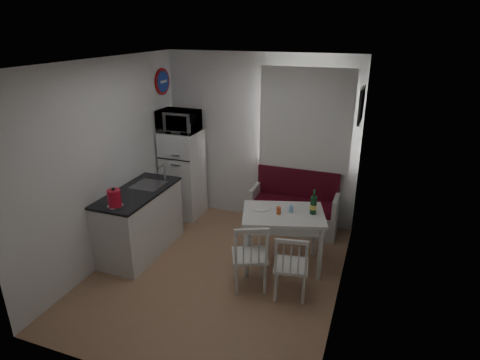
# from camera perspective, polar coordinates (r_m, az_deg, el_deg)

# --- Properties ---
(floor) EXTENTS (3.00, 3.50, 0.02)m
(floor) POSITION_cam_1_polar(r_m,az_deg,el_deg) (5.27, -3.27, -13.03)
(floor) COLOR #A77D59
(floor) RESTS_ON ground
(ceiling) EXTENTS (3.00, 3.50, 0.02)m
(ceiling) POSITION_cam_1_polar(r_m,az_deg,el_deg) (4.36, -4.01, 16.42)
(ceiling) COLOR white
(ceiling) RESTS_ON wall_back
(wall_back) EXTENTS (3.00, 0.02, 2.60)m
(wall_back) POSITION_cam_1_polar(r_m,az_deg,el_deg) (6.22, 2.88, 5.74)
(wall_back) COLOR white
(wall_back) RESTS_ON floor
(wall_front) EXTENTS (3.00, 0.02, 2.60)m
(wall_front) POSITION_cam_1_polar(r_m,az_deg,el_deg) (3.30, -16.02, -10.07)
(wall_front) COLOR white
(wall_front) RESTS_ON floor
(wall_left) EXTENTS (0.02, 3.50, 2.60)m
(wall_left) POSITION_cam_1_polar(r_m,az_deg,el_deg) (5.41, -18.34, 2.24)
(wall_left) COLOR white
(wall_left) RESTS_ON floor
(wall_right) EXTENTS (0.02, 3.50, 2.60)m
(wall_right) POSITION_cam_1_polar(r_m,az_deg,el_deg) (4.32, 14.99, -2.20)
(wall_right) COLOR white
(wall_right) RESTS_ON floor
(window) EXTENTS (1.22, 0.06, 1.47)m
(window) POSITION_cam_1_polar(r_m,az_deg,el_deg) (5.94, 9.36, 7.99)
(window) COLOR silver
(window) RESTS_ON wall_back
(curtain) EXTENTS (1.35, 0.02, 1.50)m
(curtain) POSITION_cam_1_polar(r_m,az_deg,el_deg) (5.87, 9.25, 8.32)
(curtain) COLOR white
(curtain) RESTS_ON wall_back
(kitchen_counter) EXTENTS (0.62, 1.32, 1.16)m
(kitchen_counter) POSITION_cam_1_polar(r_m,az_deg,el_deg) (5.67, -13.99, -5.66)
(kitchen_counter) COLOR silver
(kitchen_counter) RESTS_ON floor
(wall_sign) EXTENTS (0.03, 0.40, 0.40)m
(wall_sign) POSITION_cam_1_polar(r_m,az_deg,el_deg) (6.37, -10.92, 13.58)
(wall_sign) COLOR navy
(wall_sign) RESTS_ON wall_left
(picture_frame) EXTENTS (0.04, 0.52, 0.42)m
(picture_frame) POSITION_cam_1_polar(r_m,az_deg,el_deg) (5.16, 16.83, 10.18)
(picture_frame) COLOR black
(picture_frame) RESTS_ON wall_right
(bench) EXTENTS (1.31, 0.50, 0.94)m
(bench) POSITION_cam_1_polar(r_m,az_deg,el_deg) (6.20, 7.74, -4.27)
(bench) COLOR silver
(bench) RESTS_ON floor
(dining_table) EXTENTS (1.18, 0.97, 0.76)m
(dining_table) POSITION_cam_1_polar(r_m,az_deg,el_deg) (5.10, 6.16, -5.51)
(dining_table) COLOR silver
(dining_table) RESTS_ON floor
(chair_left) EXTENTS (0.53, 0.53, 0.47)m
(chair_left) POSITION_cam_1_polar(r_m,az_deg,el_deg) (4.68, 1.04, -10.02)
(chair_left) COLOR silver
(chair_left) RESTS_ON floor
(chair_right) EXTENTS (0.44, 0.43, 0.44)m
(chair_right) POSITION_cam_1_polar(r_m,az_deg,el_deg) (4.58, 7.09, -11.35)
(chair_right) COLOR silver
(chair_right) RESTS_ON floor
(fridge) EXTENTS (0.57, 0.57, 1.42)m
(fridge) POSITION_cam_1_polar(r_m,az_deg,el_deg) (6.53, -8.08, 0.89)
(fridge) COLOR white
(fridge) RESTS_ON floor
(microwave) EXTENTS (0.60, 0.41, 0.33)m
(microwave) POSITION_cam_1_polar(r_m,az_deg,el_deg) (6.24, -8.71, 8.30)
(microwave) COLOR white
(microwave) RESTS_ON fridge
(kettle) EXTENTS (0.19, 0.19, 0.25)m
(kettle) POSITION_cam_1_polar(r_m,az_deg,el_deg) (5.02, -17.44, -2.48)
(kettle) COLOR red
(kettle) RESTS_ON kitchen_counter
(wine_bottle) EXTENTS (0.08, 0.08, 0.32)m
(wine_bottle) POSITION_cam_1_polar(r_m,az_deg,el_deg) (5.03, 10.43, -3.08)
(wine_bottle) COLOR #143F20
(wine_bottle) RESTS_ON dining_table
(drinking_glass_orange) EXTENTS (0.06, 0.06, 0.09)m
(drinking_glass_orange) POSITION_cam_1_polar(r_m,az_deg,el_deg) (5.01, 5.52, -4.33)
(drinking_glass_orange) COLOR #DE5C25
(drinking_glass_orange) RESTS_ON dining_table
(drinking_glass_blue) EXTENTS (0.05, 0.05, 0.09)m
(drinking_glass_blue) POSITION_cam_1_polar(r_m,az_deg,el_deg) (5.07, 7.24, -4.08)
(drinking_glass_blue) COLOR #88C1E8
(drinking_glass_blue) RESTS_ON dining_table
(plate) EXTENTS (0.23, 0.23, 0.02)m
(plate) POSITION_cam_1_polar(r_m,az_deg,el_deg) (5.15, 3.02, -3.98)
(plate) COLOR white
(plate) RESTS_ON dining_table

